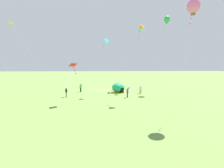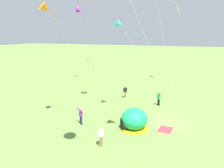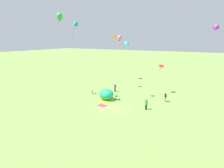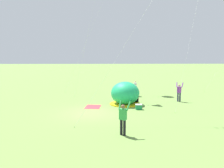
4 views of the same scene
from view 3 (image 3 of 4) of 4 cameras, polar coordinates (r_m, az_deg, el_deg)
name	(u,v)px [view 3 (image 3 of 4)]	position (r m, az deg, el deg)	size (l,w,h in m)	color
ground_plane	(112,108)	(29.22, 0.13, -7.85)	(300.00, 300.00, 0.00)	olive
popup_tent	(106,95)	(32.81, -1.86, -3.48)	(2.81, 2.81, 2.10)	#1EAD6B
picnic_blanket	(102,105)	(30.32, -3.18, -7.01)	(1.70, 1.30, 0.01)	#CC333D
cooler_box	(118,99)	(32.85, 2.10, -4.89)	(0.39, 0.55, 0.44)	#1E8C4C
person_arms_raised	(115,87)	(37.82, 1.00, -1.05)	(0.65, 0.72, 1.89)	#1E2347
person_with_toddler	(165,97)	(33.16, 17.06, -4.00)	(0.40, 0.52, 1.72)	#8C7251
person_flying_kite	(146,104)	(28.79, 11.10, -6.35)	(0.67, 0.72, 1.89)	black
person_strolling	(92,90)	(36.43, -6.52, -1.80)	(0.52, 0.40, 1.72)	#8C7251
kite_teal	(75,25)	(32.54, -12.13, 18.24)	(1.27, 3.82, 14.06)	silver
kite_orange	(114,38)	(39.29, 0.77, 14.93)	(6.63, 5.00, 12.03)	silver
kite_pink	(120,38)	(48.34, 2.49, 14.87)	(2.47, 5.98, 12.22)	silver
kite_green	(59,16)	(37.57, -16.78, 20.36)	(3.59, 6.99, 16.09)	silver
kite_cyan	(127,45)	(32.33, 4.80, 12.73)	(4.58, 7.27, 10.76)	silver
kite_purple	(215,28)	(41.89, 30.67, 15.56)	(2.50, 5.70, 14.02)	silver
kite_red	(161,67)	(37.19, 15.75, 5.37)	(1.36, 4.60, 6.21)	silver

